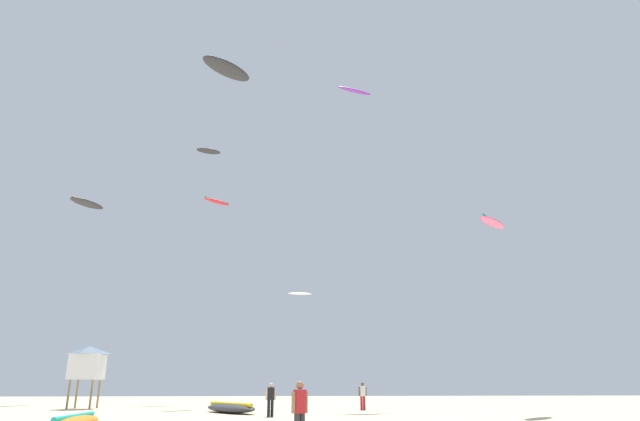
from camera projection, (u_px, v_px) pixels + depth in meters
name	position (u px, v px, depth m)	size (l,w,h in m)	color
person_foreground	(300.00, 407.00, 15.83)	(0.50, 0.41, 1.79)	#2D2D33
person_midground	(271.00, 397.00, 28.36)	(0.54, 0.39, 1.71)	black
person_left	(363.00, 394.00, 35.09)	(0.56, 0.39, 1.73)	#B21E23
kite_grounded_near	(230.00, 408.00, 31.45)	(4.06, 4.94, 0.63)	#2D2D33
kite_grounded_mid	(74.00, 421.00, 21.27)	(1.27, 4.47, 0.53)	orange
lifeguard_tower	(88.00, 362.00, 37.39)	(2.30, 2.30, 4.15)	#8C704C
kite_aloft_0	(87.00, 203.00, 52.75)	(2.97, 3.87, 0.67)	#2D2D33
kite_aloft_1	(300.00, 294.00, 46.15)	(2.13, 0.79, 0.31)	white
kite_aloft_2	(217.00, 202.00, 44.67)	(2.38, 2.36, 0.36)	red
kite_aloft_3	(493.00, 222.00, 34.62)	(3.04, 3.26, 0.47)	#E5598C
kite_aloft_4	(227.00, 69.00, 36.88)	(3.62, 3.41, 0.96)	#2D2D33
kite_aloft_5	(209.00, 151.00, 56.89)	(2.64, 1.47, 0.56)	#2D2D33
kite_aloft_6	(354.00, 91.00, 48.78)	(3.52, 2.14, 0.74)	purple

